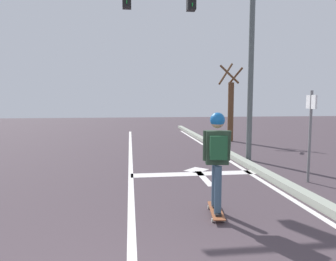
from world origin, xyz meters
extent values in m
cube|color=silver|center=(0.25, 6.00, 0.00)|extent=(0.12, 20.00, 0.01)
cube|color=silver|center=(3.22, 6.00, 0.00)|extent=(0.12, 20.00, 0.01)
cube|color=silver|center=(1.81, 5.60, 0.00)|extent=(3.12, 0.40, 0.01)
cube|color=silver|center=(1.97, 5.15, 0.00)|extent=(0.16, 1.40, 0.01)
cube|color=silver|center=(1.97, 6.00, 0.00)|extent=(0.71, 0.71, 0.01)
cube|color=#9DA392|center=(3.47, 6.00, 0.07)|extent=(0.24, 24.00, 0.14)
cube|color=#96502E|center=(1.60, 2.86, 0.08)|extent=(0.30, 0.85, 0.02)
cube|color=#B2B2B7|center=(1.65, 3.14, 0.06)|extent=(0.15, 0.07, 0.01)
cylinder|color=silver|center=(1.56, 3.15, 0.03)|extent=(0.04, 0.06, 0.06)
cylinder|color=silver|center=(1.73, 3.12, 0.03)|extent=(0.04, 0.06, 0.06)
cube|color=#B2B2B7|center=(1.56, 2.58, 0.06)|extent=(0.15, 0.07, 0.01)
cylinder|color=silver|center=(1.48, 2.59, 0.03)|extent=(0.04, 0.06, 0.06)
cylinder|color=silver|center=(1.65, 2.56, 0.03)|extent=(0.04, 0.06, 0.06)
cylinder|color=#3A536B|center=(1.63, 3.03, 0.46)|extent=(0.11, 0.11, 0.75)
cube|color=black|center=(1.63, 3.03, 0.10)|extent=(0.12, 0.25, 0.03)
cylinder|color=#3A536B|center=(1.58, 2.68, 0.46)|extent=(0.11, 0.11, 0.75)
cube|color=black|center=(1.58, 2.68, 0.10)|extent=(0.12, 0.25, 0.03)
cube|color=#2B422F|center=(1.60, 2.86, 1.10)|extent=(0.37, 0.23, 0.53)
cylinder|color=#2B422F|center=(1.43, 2.91, 1.12)|extent=(0.07, 0.07, 0.48)
cylinder|color=#2B422F|center=(1.79, 2.86, 1.12)|extent=(0.07, 0.11, 0.48)
sphere|color=tan|center=(1.60, 2.86, 1.51)|extent=(0.21, 0.21, 0.21)
sphere|color=#1662AE|center=(1.60, 2.86, 1.53)|extent=(0.23, 0.23, 0.23)
cube|color=#1E502F|center=(1.58, 2.72, 1.12)|extent=(0.28, 0.18, 0.36)
cylinder|color=#535D5C|center=(3.83, 7.10, 2.75)|extent=(0.16, 0.16, 5.50)
cylinder|color=green|center=(2.02, 6.95, 4.48)|extent=(0.02, 0.10, 0.10)
cylinder|color=green|center=(0.20, 6.95, 4.48)|extent=(0.02, 0.10, 0.10)
cylinder|color=slate|center=(4.20, 4.53, 1.02)|extent=(0.06, 0.06, 2.05)
cube|color=white|center=(4.20, 4.53, 1.80)|extent=(0.09, 0.44, 0.30)
cylinder|color=brown|center=(4.68, 11.40, 1.29)|extent=(0.25, 0.25, 2.58)
cylinder|color=brown|center=(4.92, 11.57, 2.88)|extent=(0.51, 0.68, 0.74)
cylinder|color=brown|center=(4.50, 11.64, 2.98)|extent=(0.84, 0.65, 0.99)
cylinder|color=brown|center=(4.50, 11.15, 2.92)|extent=(0.77, 0.58, 0.84)
camera|label=1|loc=(0.25, -1.81, 1.85)|focal=33.04mm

